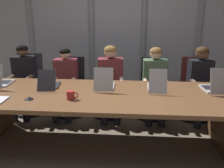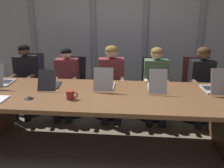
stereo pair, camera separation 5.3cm
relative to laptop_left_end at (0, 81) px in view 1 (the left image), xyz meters
The scene contains 20 objects.
ground_plane 1.67m from the laptop_left_end, ahead, with size 13.35×13.35×0.00m, color #7F705B.
conference_table 1.49m from the laptop_left_end, ahead, with size 3.55×1.19×0.73m.
curtain_backdrop 2.51m from the laptop_left_end, 53.24° to the left, with size 6.68×0.17×2.78m.
laptop_left_end is the anchor object (origin of this frame).
laptop_left_mid 0.72m from the laptop_left_end, ahead, with size 0.28×0.46×0.27m.
laptop_center 1.45m from the laptop_left_end, ahead, with size 0.25×0.41×0.31m.
laptop_right_mid 2.14m from the laptop_left_end, ahead, with size 0.23×0.45×0.31m.
laptop_right_end 2.86m from the laptop_left_end, ahead, with size 0.26×0.44×0.33m.
office_chair_left_end 0.94m from the laptop_left_end, 87.40° to the left, with size 0.60×0.60×0.99m.
office_chair_left_mid 1.21m from the laptop_left_end, 47.63° to the left, with size 0.60×0.60×0.95m.
office_chair_center 1.72m from the laptop_left_end, 30.12° to the left, with size 0.60×0.60×0.95m.
office_chair_right_mid 2.36m from the laptop_left_end, 21.01° to the left, with size 0.60×0.60×0.95m.
office_chair_right_end 3.01m from the laptop_left_end, 16.27° to the left, with size 0.60×0.60×0.97m.
person_left_end 0.68m from the laptop_left_end, 87.88° to the left, with size 0.38×0.56×1.18m.
person_left_mid 1.00m from the laptop_left_end, 42.54° to the left, with size 0.37×0.55×1.14m.
person_center 1.63m from the laptop_left_end, 24.71° to the left, with size 0.45×0.57×1.18m.
person_right_mid 2.29m from the laptop_left_end, 17.12° to the left, with size 0.39×0.55×1.17m.
person_right_end 2.99m from the laptop_left_end, 13.07° to the left, with size 0.40×0.57×1.18m.
coffee_mug_near 1.19m from the laptop_left_end, 22.31° to the right, with size 0.14×0.09×0.10m.
conference_mic_left_side 0.80m from the laptop_left_end, 39.14° to the right, with size 0.11×0.11×0.04m, color black.
Camera 1 is at (0.33, -2.87, 1.75)m, focal length 39.22 mm.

